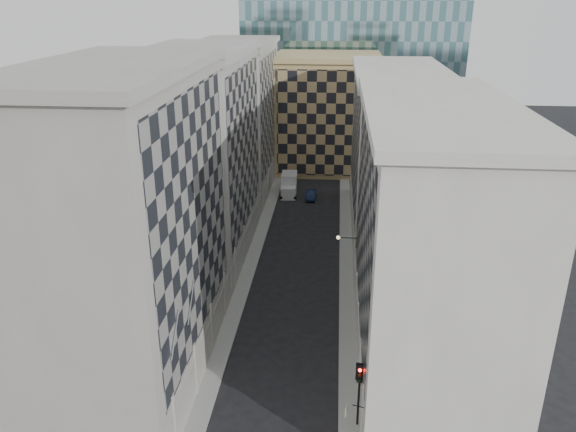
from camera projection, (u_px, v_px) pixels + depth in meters
The scene contains 14 objects.
sidewalk_west at pixel (251, 263), 61.88m from camera, with size 1.50×100.00×0.15m, color gray.
sidewalk_east at pixel (346, 267), 61.02m from camera, with size 1.50×100.00×0.15m, color gray.
bldg_left_a at pixel (130, 231), 40.42m from camera, with size 10.80×22.80×23.70m.
bldg_left_b at pixel (201, 156), 60.97m from camera, with size 10.80×22.80×22.70m.
bldg_left_c at pixel (236, 119), 81.52m from camera, with size 10.80×22.80×21.70m.
bldg_right_a at pixel (427, 239), 42.89m from camera, with size 10.80×26.80×20.70m.
bldg_right_b at pixel (395, 152), 68.06m from camera, with size 10.80×28.80×19.70m.
tan_block at pixel (327, 112), 92.91m from camera, with size 16.80×14.80×18.80m.
flagpoles_left at pixel (183, 318), 36.79m from camera, with size 0.10×6.33×2.33m.
bracket_lamp at pixel (340, 238), 53.28m from camera, with size 1.98×0.36×0.36m.
traffic_light at pixel (360, 382), 37.40m from camera, with size 0.62×0.55×4.90m.
box_truck at pixel (289, 186), 83.09m from camera, with size 2.43×5.56×3.01m.
dark_car at pixel (311, 195), 81.35m from camera, with size 1.33×3.81×1.25m, color #0F1C38.
shop_sign at pixel (348, 410), 34.66m from camera, with size 1.16×0.62×0.70m.
Camera 1 is at (3.74, -25.00, 27.79)m, focal length 35.00 mm.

